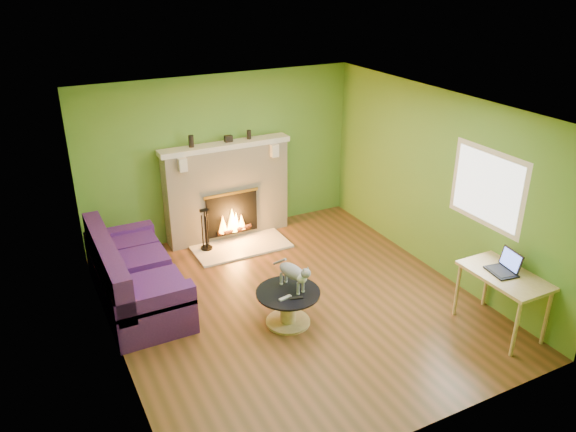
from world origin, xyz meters
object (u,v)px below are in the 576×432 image
(sofa, at_px, (133,277))
(coffee_table, at_px, (288,305))
(cat, at_px, (292,274))
(desk, at_px, (504,281))

(sofa, distance_m, coffee_table, 2.09)
(sofa, height_order, cat, sofa)
(desk, bearing_deg, sofa, 145.32)
(coffee_table, relative_size, cat, 1.27)
(coffee_table, relative_size, desk, 0.77)
(cat, bearing_deg, sofa, 127.67)
(sofa, bearing_deg, cat, -38.13)
(coffee_table, height_order, cat, cat)
(coffee_table, distance_m, cat, 0.40)
(coffee_table, bearing_deg, desk, -29.89)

